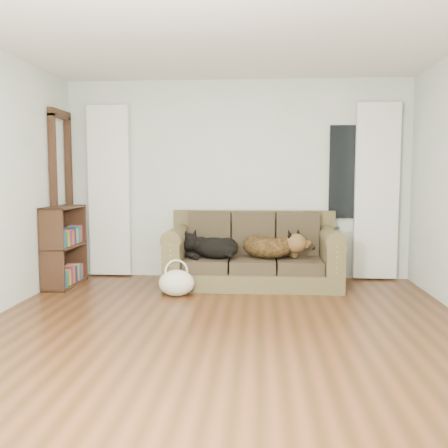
# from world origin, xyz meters

# --- Properties ---
(floor) EXTENTS (5.00, 5.00, 0.00)m
(floor) POSITION_xyz_m (0.00, 0.00, 0.00)
(floor) COLOR #422711
(floor) RESTS_ON ground
(ceiling) EXTENTS (5.00, 5.00, 0.00)m
(ceiling) POSITION_xyz_m (0.00, 0.00, 2.60)
(ceiling) COLOR white
(ceiling) RESTS_ON ground
(wall_back) EXTENTS (4.50, 0.04, 2.60)m
(wall_back) POSITION_xyz_m (0.00, 2.50, 1.30)
(wall_back) COLOR silver
(wall_back) RESTS_ON ground
(curtain_left) EXTENTS (0.55, 0.08, 2.25)m
(curtain_left) POSITION_xyz_m (-1.70, 2.42, 1.15)
(curtain_left) COLOR white
(curtain_left) RESTS_ON ground
(curtain_right) EXTENTS (0.55, 0.08, 2.25)m
(curtain_right) POSITION_xyz_m (1.80, 2.42, 1.15)
(curtain_right) COLOR white
(curtain_right) RESTS_ON ground
(window_pane) EXTENTS (0.50, 0.03, 1.20)m
(window_pane) POSITION_xyz_m (1.45, 2.47, 1.40)
(window_pane) COLOR black
(window_pane) RESTS_ON wall_back
(door_casing) EXTENTS (0.07, 0.60, 2.10)m
(door_casing) POSITION_xyz_m (-2.20, 2.05, 1.05)
(door_casing) COLOR black
(door_casing) RESTS_ON ground
(sofa) EXTENTS (2.10, 0.91, 0.86)m
(sofa) POSITION_xyz_m (0.23, 1.97, 0.45)
(sofa) COLOR brown
(sofa) RESTS_ON floor
(dog_black_lab) EXTENTS (0.75, 0.68, 0.26)m
(dog_black_lab) POSITION_xyz_m (-0.27, 1.91, 0.48)
(dog_black_lab) COLOR black
(dog_black_lab) RESTS_ON sofa
(dog_shepherd) EXTENTS (0.81, 0.77, 0.29)m
(dog_shepherd) POSITION_xyz_m (0.43, 1.94, 0.49)
(dog_shepherd) COLOR black
(dog_shepherd) RESTS_ON sofa
(tv_remote) EXTENTS (0.08, 0.17, 0.02)m
(tv_remote) POSITION_xyz_m (1.22, 1.82, 0.73)
(tv_remote) COLOR black
(tv_remote) RESTS_ON sofa
(tote_bag) EXTENTS (0.45, 0.38, 0.30)m
(tote_bag) POSITION_xyz_m (-0.63, 1.36, 0.16)
(tote_bag) COLOR silver
(tote_bag) RESTS_ON floor
(bookshelf) EXTENTS (0.34, 0.80, 0.98)m
(bookshelf) POSITION_xyz_m (-2.09, 1.80, 0.50)
(bookshelf) COLOR black
(bookshelf) RESTS_ON floor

